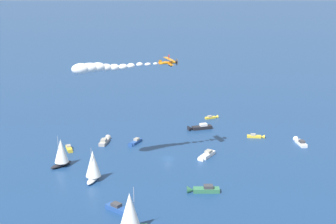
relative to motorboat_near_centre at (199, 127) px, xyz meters
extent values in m
plane|color=navy|center=(20.19, -30.39, -0.84)|extent=(2000.00, 2000.00, 0.00)
cube|color=black|center=(0.44, 1.42, -0.15)|extent=(5.19, 9.04, 1.38)
cone|color=black|center=(-1.12, -3.61, -0.15)|extent=(3.29, 2.92, 2.75)
cube|color=silver|center=(0.63, 2.04, 1.06)|extent=(3.00, 3.53, 1.03)
cube|color=white|center=(26.77, -16.99, -0.21)|extent=(5.32, 8.12, 1.24)
cone|color=white|center=(28.63, -21.36, -0.21)|extent=(3.06, 2.80, 2.48)
cube|color=gray|center=(26.54, -16.45, 0.87)|extent=(2.89, 3.28, 0.93)
cube|color=white|center=(38.41, 21.06, -0.25)|extent=(7.62, 5.34, 1.17)
cone|color=white|center=(34.38, 23.04, -0.25)|extent=(2.72, 2.93, 2.35)
cube|color=#38383D|center=(38.91, 20.82, 0.78)|extent=(3.13, 2.82, 0.88)
cube|color=#23478C|center=(45.06, -65.50, -0.20)|extent=(8.38, 4.65, 1.28)
cone|color=#23478C|center=(49.76, -64.16, -0.20)|extent=(2.67, 3.02, 2.56)
cube|color=#38383D|center=(44.48, -65.67, 0.92)|extent=(3.25, 2.73, 0.96)
ellipsoid|color=black|center=(4.45, -65.51, -0.22)|extent=(4.73, 9.19, 1.24)
cylinder|color=#B2B2B7|center=(4.62, -66.15, 5.49)|extent=(0.14, 0.14, 10.18)
cone|color=white|center=(4.33, -65.09, 4.99)|extent=(5.98, 5.98, 8.65)
cylinder|color=#B2B2B7|center=(57.23, -67.33, 6.16)|extent=(0.14, 0.14, 11.25)
cone|color=white|center=(57.04, -68.54, 5.60)|extent=(6.16, 6.16, 9.57)
ellipsoid|color=white|center=(22.01, -61.80, -0.20)|extent=(7.99, 8.37, 1.27)
cylinder|color=#B2B2B7|center=(22.47, -62.30, 5.63)|extent=(0.14, 0.14, 10.40)
cone|color=white|center=(21.71, -61.47, 5.11)|extent=(7.03, 7.03, 8.84)
cube|color=gold|center=(-9.57, -56.17, -0.38)|extent=(6.02, 3.33, 0.92)
cone|color=gold|center=(-6.19, -57.12, -0.38)|extent=(1.91, 2.17, 1.84)
cube|color=gray|center=(-9.98, -56.05, 0.43)|extent=(2.33, 1.96, 0.69)
cube|color=gold|center=(21.49, 12.00, -0.38)|extent=(5.22, 5.48, 0.92)
cone|color=gold|center=(23.85, 14.60, -0.38)|extent=(2.35, 2.32, 1.84)
cube|color=gray|center=(21.20, 11.68, 0.43)|extent=(2.44, 2.47, 0.69)
cube|color=#33704C|center=(50.02, -36.66, -0.18)|extent=(6.86, 8.25, 1.32)
cone|color=#33704C|center=(47.15, -40.78, -0.18)|extent=(3.36, 3.23, 2.63)
cube|color=#38383D|center=(50.38, -36.15, 0.97)|extent=(3.37, 3.56, 0.99)
cube|color=#23478C|center=(-0.90, -31.20, -0.32)|extent=(4.89, 6.62, 1.03)
cone|color=#23478C|center=(0.99, -34.65, -0.32)|extent=(2.59, 2.43, 2.06)
cube|color=gray|center=(-1.13, -30.78, 0.58)|extent=(2.52, 2.76, 0.77)
cube|color=gold|center=(-9.33, 14.30, -0.43)|extent=(2.65, 5.36, 0.82)
cone|color=gold|center=(-8.69, 17.38, -0.43)|extent=(1.87, 1.62, 1.64)
cube|color=gray|center=(-9.41, 13.92, 0.29)|extent=(1.65, 2.03, 0.62)
cube|color=#9E9993|center=(-7.62, -41.91, -0.23)|extent=(7.13, 7.06, 1.22)
cone|color=#9E9993|center=(-10.94, -38.66, -0.23)|extent=(3.09, 3.10, 2.43)
cube|color=gray|center=(-7.21, -42.31, 0.84)|extent=(3.26, 3.25, 0.91)
cylinder|color=orange|center=(20.19, -30.39, 34.86)|extent=(2.39, 6.44, 0.91)
cylinder|color=black|center=(20.87, -27.57, 34.86)|extent=(1.14, 0.82, 1.02)
cylinder|color=#4C4C51|center=(20.96, -27.16, 34.86)|extent=(2.28, 0.60, 2.33)
cube|color=orange|center=(20.25, -30.09, 34.59)|extent=(7.31, 2.95, 0.23)
cube|color=orange|center=(20.28, -30.10, 36.21)|extent=(7.31, 2.95, 0.23)
cylinder|color=black|center=(17.82, -29.51, 35.43)|extent=(0.14, 0.13, 1.62)
cylinder|color=black|center=(19.39, -29.89, 35.41)|extent=(0.14, 0.13, 1.62)
cylinder|color=black|center=(21.14, -30.31, 35.38)|extent=(0.14, 0.13, 1.62)
cylinder|color=black|center=(22.72, -30.69, 35.36)|extent=(0.14, 0.13, 1.62)
cube|color=orange|center=(19.53, -33.16, 35.41)|extent=(0.37, 1.10, 1.20)
cube|color=orange|center=(19.52, -33.16, 34.86)|extent=(2.64, 1.46, 0.12)
cylinder|color=black|center=(19.49, -29.39, 33.87)|extent=(0.27, 0.61, 0.60)
cylinder|color=black|center=(21.23, -29.82, 33.84)|extent=(0.27, 0.61, 0.60)
cylinder|color=#262628|center=(20.28, -30.10, 36.66)|extent=(0.11, 0.10, 0.90)
cylinder|color=red|center=(20.19, -30.08, 36.66)|extent=(0.17, 0.16, 0.78)
cylinder|color=red|center=(20.38, -30.12, 36.65)|extent=(0.17, 0.16, 0.78)
cube|color=red|center=(20.29, -30.10, 37.31)|extent=(0.38, 0.28, 0.53)
sphere|color=#9E7051|center=(20.30, -30.10, 37.69)|extent=(0.21, 0.21, 0.21)
cylinder|color=red|center=(19.85, -30.00, 37.43)|extent=(0.59, 0.22, 0.10)
cylinder|color=red|center=(20.74, -30.21, 37.42)|extent=(0.59, 0.22, 0.10)
ellipsoid|color=white|center=(19.16, -34.91, 34.82)|extent=(1.42, 1.83, 0.91)
ellipsoid|color=white|center=(18.72, -37.78, 34.84)|extent=(1.91, 2.52, 1.21)
ellipsoid|color=white|center=(17.96, -40.57, 34.99)|extent=(2.24, 2.68, 1.48)
ellipsoid|color=white|center=(16.70, -43.24, 34.65)|extent=(2.69, 3.09, 1.81)
ellipsoid|color=white|center=(16.24, -46.10, 34.53)|extent=(3.08, 3.60, 2.07)
ellipsoid|color=white|center=(15.24, -48.83, 34.45)|extent=(3.62, 4.05, 2.46)
ellipsoid|color=white|center=(14.48, -51.62, 34.60)|extent=(3.99, 4.60, 2.69)
ellipsoid|color=white|center=(14.11, -54.50, 35.03)|extent=(4.88, 5.97, 3.21)
ellipsoid|color=white|center=(13.79, -57.39, 35.04)|extent=(5.37, 6.78, 3.48)
ellipsoid|color=white|center=(13.48, -60.29, 35.00)|extent=(5.76, 6.93, 3.81)
camera|label=1|loc=(160.13, -128.50, 67.48)|focal=53.44mm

